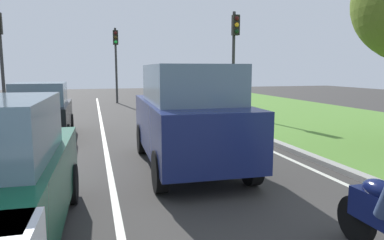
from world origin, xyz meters
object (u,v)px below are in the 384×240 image
at_px(traffic_light_overhead_left, 0,44).
at_px(car_suv_ahead, 188,116).
at_px(car_hatchback_far, 42,111).
at_px(traffic_light_far_median, 116,52).
at_px(traffic_light_near_right, 235,45).

bearing_deg(traffic_light_overhead_left, car_suv_ahead, -59.32).
bearing_deg(car_hatchback_far, traffic_light_far_median, 74.43).
relative_size(car_suv_ahead, car_hatchback_far, 1.23).
bearing_deg(traffic_light_far_median, car_suv_ahead, -88.23).
distance_m(car_suv_ahead, traffic_light_near_right, 9.22).
bearing_deg(traffic_light_overhead_left, traffic_light_far_median, 49.17).
distance_m(traffic_light_overhead_left, traffic_light_far_median, 8.15).
bearing_deg(traffic_light_far_median, traffic_light_overhead_left, -130.83).
bearing_deg(traffic_light_far_median, car_hatchback_far, -105.01).
height_order(car_hatchback_far, traffic_light_overhead_left, traffic_light_overhead_left).
relative_size(car_suv_ahead, traffic_light_overhead_left, 0.92).
height_order(car_suv_ahead, traffic_light_overhead_left, traffic_light_overhead_left).
xyz_separation_m(car_suv_ahead, car_hatchback_far, (-3.59, 4.44, -0.28)).
bearing_deg(car_hatchback_far, car_suv_ahead, -51.66).
relative_size(car_hatchback_far, traffic_light_near_right, 0.78).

